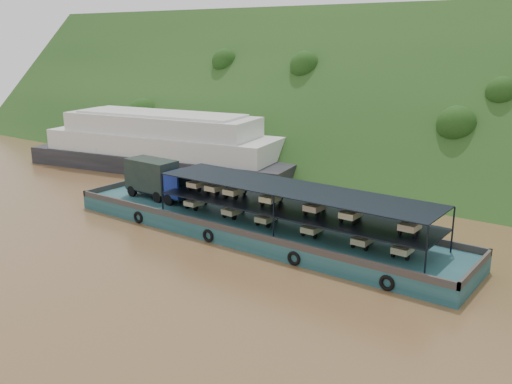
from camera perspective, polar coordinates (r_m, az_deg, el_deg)
The scene contains 4 objects.
ground at distance 44.81m, azimuth -0.22°, elevation -5.17°, with size 160.00×160.00×0.00m, color brown.
hillside at distance 75.69m, azimuth 16.28°, elevation 2.72°, with size 140.00×28.00×28.00m, color #1A3A15.
cargo_barge at distance 46.84m, azimuth -1.07°, elevation -2.72°, with size 35.00×7.18×4.73m.
passenger_ferry at distance 69.94m, azimuth -9.38°, elevation 4.66°, with size 35.35×14.84×6.96m.
Camera 1 is at (25.05, -33.70, 15.64)m, focal length 40.00 mm.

